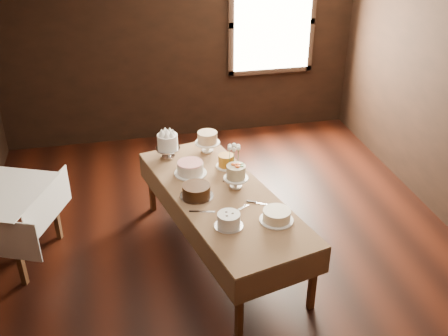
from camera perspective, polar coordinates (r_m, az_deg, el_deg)
floor at (r=5.38m, az=0.47°, el=-9.89°), size 5.00×6.00×0.01m
wall_back at (r=7.40m, az=-4.83°, el=13.53°), size 5.00×0.02×2.80m
window at (r=7.57m, az=5.33°, el=15.44°), size 1.10×0.05×1.30m
display_table at (r=5.08m, az=-0.27°, el=-3.31°), size 1.43×2.45×0.71m
cake_meringue at (r=5.68m, az=-6.14°, el=2.32°), size 0.27×0.27×0.28m
cake_speckled at (r=5.79m, az=-1.82°, el=2.79°), size 0.28×0.28×0.24m
cake_lattice at (r=5.37m, az=-3.69°, el=-0.07°), size 0.35×0.35×0.12m
cake_caramel at (r=5.49m, az=0.22°, el=0.74°), size 0.22×0.22×0.14m
cake_chocolate at (r=4.99m, az=-3.03°, el=-2.55°), size 0.38×0.38×0.13m
cake_flowers at (r=5.11m, az=1.31°, el=-1.04°), size 0.26×0.26×0.25m
cake_swirl at (r=4.57m, az=0.52°, el=-5.76°), size 0.29×0.29×0.13m
cake_cream at (r=4.68m, az=5.76°, el=-5.21°), size 0.30×0.30×0.11m
cake_server_a at (r=4.85m, az=2.02°, el=-4.35°), size 0.22×0.14×0.01m
cake_server_b at (r=4.91m, az=4.35°, el=-3.93°), size 0.22×0.14×0.01m
cake_server_d at (r=5.35m, az=1.12°, el=-0.83°), size 0.21×0.16×0.01m
cake_server_e at (r=4.79m, az=-1.85°, el=-4.77°), size 0.24×0.08×0.01m
flower_vase at (r=5.35m, az=1.07°, el=-0.07°), size 0.18×0.18×0.13m
flower_bouquet at (r=5.26m, az=1.09°, el=1.69°), size 0.14×0.14×0.20m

